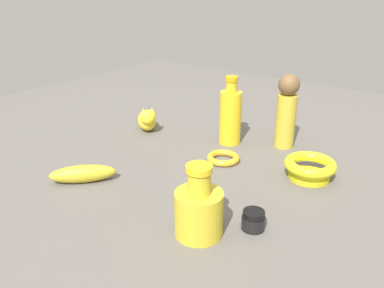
{
  "coord_description": "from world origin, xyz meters",
  "views": [
    {
      "loc": [
        0.57,
        -0.76,
        0.45
      ],
      "look_at": [
        0.0,
        0.0,
        0.06
      ],
      "focal_mm": 37.72,
      "sensor_mm": 36.0,
      "label": 1
    }
  ],
  "objects": [
    {
      "name": "bottle_short",
      "position": [
        0.2,
        -0.24,
        0.05
      ],
      "size": [
        0.09,
        0.09,
        0.14
      ],
      "color": "gold",
      "rests_on": "ground"
    },
    {
      "name": "person_figure_adult",
      "position": [
        0.14,
        0.25,
        0.11
      ],
      "size": [
        0.08,
        0.08,
        0.21
      ],
      "color": "gold",
      "rests_on": "ground"
    },
    {
      "name": "cat_figurine",
      "position": [
        -0.26,
        0.11,
        0.04
      ],
      "size": [
        0.12,
        0.11,
        0.08
      ],
      "color": "yellow",
      "rests_on": "ground"
    },
    {
      "name": "bottle_tall",
      "position": [
        0.0,
        0.18,
        0.08
      ],
      "size": [
        0.06,
        0.06,
        0.2
      ],
      "color": "gold",
      "rests_on": "ground"
    },
    {
      "name": "ground",
      "position": [
        0.0,
        0.0,
        0.0
      ],
      "size": [
        2.0,
        2.0,
        0.0
      ],
      "primitive_type": "plane",
      "color": "#5B5651"
    },
    {
      "name": "banana",
      "position": [
        -0.15,
        -0.23,
        0.02
      ],
      "size": [
        0.14,
        0.14,
        0.04
      ],
      "primitive_type": "ellipsoid",
      "rotation": [
        0.0,
        0.0,
        0.83
      ],
      "color": "gold",
      "rests_on": "ground"
    },
    {
      "name": "nail_polish_jar",
      "position": [
        0.27,
        -0.16,
        0.02
      ],
      "size": [
        0.05,
        0.05,
        0.04
      ],
      "color": "black",
      "rests_on": "ground"
    },
    {
      "name": "bangle",
      "position": [
        0.06,
        0.06,
        0.01
      ],
      "size": [
        0.09,
        0.09,
        0.02
      ],
      "primitive_type": "torus",
      "color": "gold",
      "rests_on": "ground"
    },
    {
      "name": "bowl",
      "position": [
        0.27,
        0.11,
        0.03
      ],
      "size": [
        0.12,
        0.12,
        0.05
      ],
      "color": "gold",
      "rests_on": "ground"
    }
  ]
}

